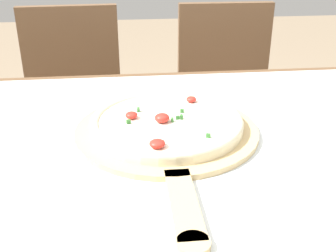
{
  "coord_description": "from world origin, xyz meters",
  "views": [
    {
      "loc": [
        -0.12,
        -0.75,
        1.16
      ],
      "look_at": [
        -0.04,
        0.04,
        0.78
      ],
      "focal_mm": 45.0,
      "sensor_mm": 36.0,
      "label": 1
    }
  ],
  "objects_px": {
    "chair_left": "(74,105)",
    "pizza": "(166,122)",
    "chair_right": "(226,99)",
    "pizza_peel": "(167,134)"
  },
  "relations": [
    {
      "from": "pizza_peel",
      "to": "chair_right",
      "type": "distance_m",
      "value": 0.88
    },
    {
      "from": "pizza",
      "to": "chair_right",
      "type": "relative_size",
      "value": 0.38
    },
    {
      "from": "chair_left",
      "to": "pizza",
      "type": "bearing_deg",
      "value": -71.92
    },
    {
      "from": "pizza_peel",
      "to": "pizza",
      "type": "bearing_deg",
      "value": 90.65
    },
    {
      "from": "chair_right",
      "to": "chair_left",
      "type": "bearing_deg",
      "value": -179.02
    },
    {
      "from": "pizza",
      "to": "chair_right",
      "type": "bearing_deg",
      "value": 66.93
    },
    {
      "from": "pizza",
      "to": "chair_left",
      "type": "bearing_deg",
      "value": 110.88
    },
    {
      "from": "chair_left",
      "to": "chair_right",
      "type": "bearing_deg",
      "value": -2.79
    },
    {
      "from": "pizza_peel",
      "to": "pizza",
      "type": "distance_m",
      "value": 0.03
    },
    {
      "from": "pizza",
      "to": "chair_left",
      "type": "relative_size",
      "value": 0.38
    }
  ]
}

